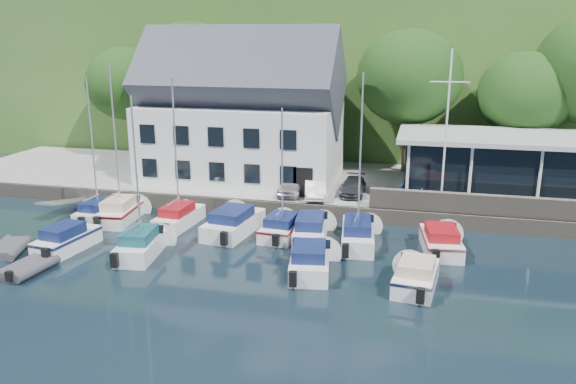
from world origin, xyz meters
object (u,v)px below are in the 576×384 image
at_px(boat_r1_5, 311,227).
at_px(boat_r1_6, 360,163).
at_px(car_dgrey, 353,186).
at_px(boat_r1_4, 282,168).
at_px(boat_r2_1, 136,171).
at_px(dinghy_1, 27,267).
at_px(boat_r1_7, 441,238).
at_px(car_white, 315,187).
at_px(car_silver, 293,185).
at_px(flagpole, 446,130).
at_px(boat_r2_3, 310,258).
at_px(dinghy_0, 9,247).
at_px(car_blue, 413,190).
at_px(boat_r2_0, 67,237).
at_px(harbor_building, 241,120).
at_px(boat_r1_2, 176,157).
at_px(boat_r1_3, 234,220).
at_px(boat_r2_4, 416,273).
at_px(club_pavilion, 499,165).
at_px(boat_r1_1, 116,149).

distance_m(boat_r1_5, boat_r1_6, 4.77).
relative_size(car_dgrey, boat_r1_4, 0.46).
distance_m(boat_r2_1, dinghy_1, 7.06).
xyz_separation_m(car_dgrey, boat_r1_7, (5.65, -6.75, -0.83)).
relative_size(car_white, boat_r2_1, 0.42).
xyz_separation_m(boat_r1_7, dinghy_1, (-19.90, -7.88, -0.37)).
distance_m(car_silver, flagpole, 10.56).
relative_size(boat_r1_5, boat_r2_3, 1.10).
bearing_deg(dinghy_0, car_blue, 10.87).
bearing_deg(boat_r2_0, harbor_building, 75.35).
bearing_deg(harbor_building, boat_r1_5, -52.41).
height_order(car_white, dinghy_0, car_white).
relative_size(car_white, dinghy_1, 1.32).
bearing_deg(dinghy_1, boat_r1_5, 37.77).
bearing_deg(boat_r1_2, car_dgrey, 35.56).
distance_m(car_dgrey, boat_r2_1, 15.18).
bearing_deg(car_blue, boat_r2_0, -138.83).
bearing_deg(boat_r1_3, car_white, 61.74).
xyz_separation_m(harbor_building, boat_r1_7, (14.29, -9.25, -4.64)).
bearing_deg(car_blue, car_silver, -166.49).
bearing_deg(harbor_building, boat_r1_6, -43.55).
bearing_deg(boat_r1_2, car_blue, 26.00).
bearing_deg(boat_r1_7, boat_r2_4, -110.89).
bearing_deg(boat_r1_2, club_pavilion, 26.68).
bearing_deg(boat_r2_4, dinghy_0, -171.55).
height_order(boat_r2_3, boat_r2_4, boat_r2_3).
bearing_deg(car_white, boat_r2_1, -138.20).
height_order(club_pavilion, boat_r2_0, club_pavilion).
xyz_separation_m(car_white, car_dgrey, (2.37, 1.16, -0.09)).
distance_m(harbor_building, boat_r1_4, 10.52).
distance_m(boat_r1_2, boat_r2_4, 15.84).
relative_size(car_white, boat_r2_3, 0.66).
xyz_separation_m(car_silver, boat_r2_0, (-10.17, -10.47, -0.87)).
relative_size(boat_r1_5, boat_r1_6, 0.69).
bearing_deg(club_pavilion, flagpole, -135.59).
height_order(boat_r1_7, dinghy_1, boat_r1_7).
bearing_deg(car_dgrey, boat_r1_7, -51.45).
bearing_deg(boat_r2_0, flagpole, 33.32).
height_order(car_dgrey, boat_r1_2, boat_r1_2).
height_order(boat_r2_4, dinghy_0, boat_r2_4).
bearing_deg(boat_r1_4, car_blue, 43.81).
bearing_deg(dinghy_0, boat_r1_1, 45.56).
relative_size(car_blue, boat_r1_5, 0.59).
xyz_separation_m(club_pavilion, dinghy_0, (-26.32, -14.53, -2.71)).
height_order(harbor_building, boat_r1_2, harbor_building).
height_order(car_blue, boat_r2_4, car_blue).
distance_m(car_silver, dinghy_0, 17.43).
height_order(car_blue, boat_r1_1, boat_r1_1).
xyz_separation_m(boat_r1_7, boat_r2_1, (-15.51, -4.37, 3.89)).
bearing_deg(boat_r1_3, harbor_building, 111.92).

